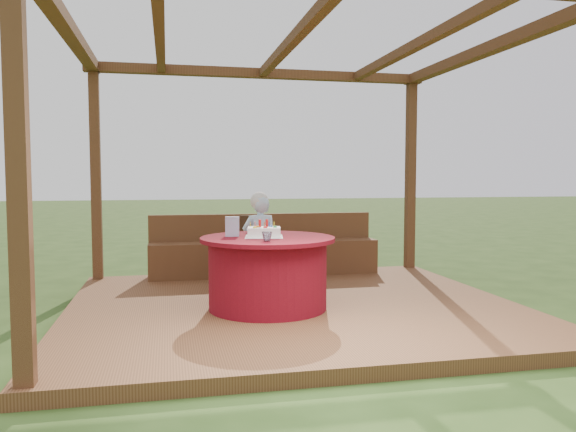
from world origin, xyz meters
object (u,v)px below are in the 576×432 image
at_px(chair, 256,248).
at_px(elderly_woman, 260,240).
at_px(bench, 265,255).
at_px(table, 268,272).
at_px(gift_bag, 232,226).
at_px(drinking_glass, 267,237).
at_px(birthday_cake, 264,232).

xyz_separation_m(chair, elderly_woman, (-0.01, -0.38, 0.13)).
distance_m(bench, table, 1.92).
relative_size(table, gift_bag, 6.74).
distance_m(elderly_woman, gift_bag, 0.85).
bearing_deg(chair, gift_bag, -110.27).
xyz_separation_m(bench, drinking_glass, (-0.37, -2.26, 0.49)).
relative_size(elderly_woman, birthday_cake, 2.70).
bearing_deg(elderly_woman, chair, 87.76).
distance_m(gift_bag, drinking_glass, 0.57).
relative_size(chair, gift_bag, 4.25).
height_order(chair, drinking_glass, chair).
height_order(table, elderly_woman, elderly_woman).
height_order(bench, chair, chair).
bearing_deg(birthday_cake, elderly_woman, 83.64).
height_order(bench, birthday_cake, birthday_cake).
bearing_deg(birthday_cake, drinking_glass, -95.68).
bearing_deg(bench, birthday_cake, -99.92).
relative_size(bench, birthday_cake, 7.18).
relative_size(bench, drinking_glass, 31.61).
bearing_deg(bench, elderly_woman, -102.78).
height_order(chair, elderly_woman, elderly_woman).
height_order(birthday_cake, gift_bag, gift_bag).
bearing_deg(gift_bag, table, -16.10).
relative_size(bench, gift_bag, 15.36).
bearing_deg(drinking_glass, birthday_cake, 84.32).
relative_size(elderly_woman, drinking_glass, 11.88).
bearing_deg(chair, drinking_glass, -95.22).
height_order(bench, gift_bag, gift_bag).
xyz_separation_m(chair, gift_bag, (-0.41, -1.10, 0.36)).
bearing_deg(birthday_cake, bench, 80.08).
height_order(chair, birthday_cake, birthday_cake).
distance_m(table, elderly_woman, 0.89).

